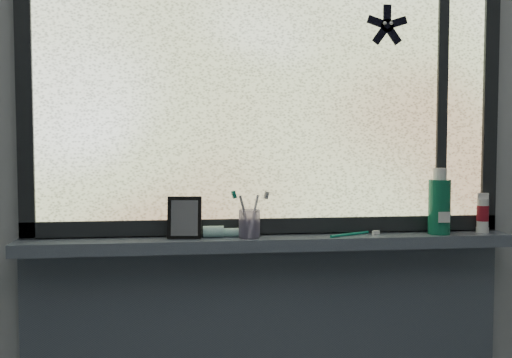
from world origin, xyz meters
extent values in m
cube|color=#9EA3A8|center=(0.00, 1.30, 1.25)|extent=(3.00, 0.01, 2.50)
cube|color=#4B5564|center=(0.00, 1.23, 1.00)|extent=(1.62, 0.14, 0.04)
cube|color=silver|center=(0.00, 1.28, 1.53)|extent=(1.50, 0.01, 1.00)
cube|color=black|center=(0.00, 1.28, 1.05)|extent=(1.60, 0.03, 0.05)
cube|color=black|center=(-0.78, 1.28, 1.53)|extent=(0.05, 0.03, 1.10)
cube|color=black|center=(0.78, 1.28, 1.53)|extent=(0.05, 0.03, 1.10)
cube|color=black|center=(0.60, 1.28, 1.53)|extent=(0.03, 0.03, 1.00)
cube|color=black|center=(-0.28, 1.23, 1.09)|extent=(0.11, 0.07, 0.14)
cylinder|color=#968CB9|center=(-0.07, 1.21, 1.07)|extent=(0.08, 0.08, 0.09)
cylinder|color=#1D966D|center=(0.57, 1.22, 1.13)|extent=(0.10, 0.10, 0.18)
cylinder|color=silver|center=(0.73, 1.23, 1.09)|extent=(0.04, 0.04, 0.10)
camera|label=1|loc=(-0.28, -0.60, 1.32)|focal=40.00mm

